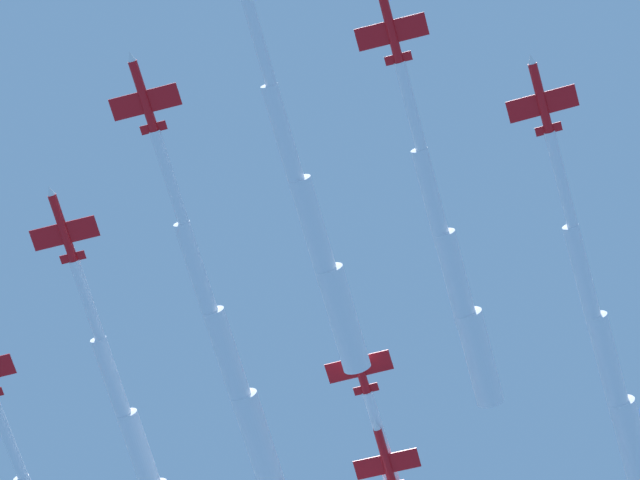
# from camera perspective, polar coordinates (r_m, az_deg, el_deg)

# --- Properties ---
(jet_lead) EXTENTS (59.06, 13.44, 3.83)m
(jet_lead) POSITION_cam_1_polar(r_m,az_deg,el_deg) (186.38, -0.17, 0.34)
(jet_lead) COLOR red
(jet_port_inner) EXTENTS (54.84, 12.95, 3.81)m
(jet_port_inner) POSITION_cam_1_polar(r_m,az_deg,el_deg) (189.68, 5.05, -1.40)
(jet_port_inner) COLOR red
(jet_starboard_inner) EXTENTS (58.67, 13.15, 3.83)m
(jet_starboard_inner) POSITION_cam_1_polar(r_m,az_deg,el_deg) (192.41, -3.35, -4.42)
(jet_starboard_inner) COLOR red
(jet_port_mid) EXTENTS (60.60, 12.63, 3.75)m
(jet_port_mid) POSITION_cam_1_polar(r_m,az_deg,el_deg) (198.15, 10.63, -4.58)
(jet_port_mid) COLOR red
(jet_starboard_mid) EXTENTS (54.01, 12.81, 3.75)m
(jet_starboard_mid) POSITION_cam_1_polar(r_m,az_deg,el_deg) (201.56, -6.61, -7.83)
(jet_starboard_mid) COLOR red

